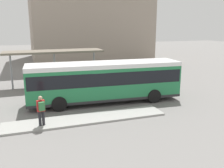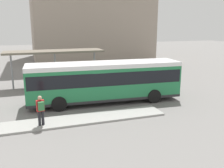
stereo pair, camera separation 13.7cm
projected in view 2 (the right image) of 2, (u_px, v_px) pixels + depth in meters
The scene contains 10 objects.
ground_plane at pixel (105, 102), 19.06m from camera, with size 120.00×120.00×0.00m, color slate.
curb_island at pixel (86, 119), 15.49m from camera, with size 9.99×1.80×0.12m.
city_bus at pixel (105, 79), 18.65m from camera, with size 11.46×3.18×3.03m.
pedestrian_waiting at pixel (41, 109), 14.09m from camera, with size 0.46×0.50×1.75m.
bicycle_white at pixel (166, 79), 25.65m from camera, with size 0.48×1.52×0.66m.
bicycle_yellow at pixel (162, 77), 26.26m from camera, with size 0.48×1.68×0.72m.
bicycle_black at pixel (159, 76), 26.91m from camera, with size 0.48×1.55×0.67m.
station_shelter at pixel (54, 52), 23.35m from camera, with size 9.07×2.52×3.40m.
potted_planter_near_shelter at pixel (92, 82), 22.72m from camera, with size 0.96×0.96×1.35m.
station_building at pixel (88, 0), 41.64m from camera, with size 18.47×14.64×19.37m.
Camera 2 is at (-5.36, -17.43, 5.76)m, focal length 40.00 mm.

